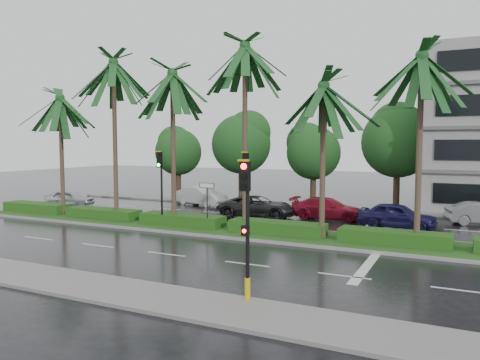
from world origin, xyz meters
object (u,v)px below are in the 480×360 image
at_px(car_silver, 70,198).
at_px(car_red, 328,209).
at_px(signal_median_left, 161,177).
at_px(car_white, 201,196).
at_px(car_blue, 397,216).
at_px(signal_near, 246,224).
at_px(car_darkgrey, 258,206).
at_px(street_sign, 207,194).

relative_size(car_silver, car_red, 0.79).
bearing_deg(signal_median_left, car_silver, 159.01).
height_order(car_white, car_blue, car_blue).
xyz_separation_m(car_silver, car_blue, (24.38, 1.23, 0.10)).
bearing_deg(signal_median_left, signal_near, -44.09).
bearing_deg(car_darkgrey, signal_near, -167.49).
distance_m(signal_median_left, street_sign, 3.13).
height_order(signal_near, car_silver, signal_near).
height_order(signal_median_left, car_red, signal_median_left).
xyz_separation_m(car_white, car_blue, (15.42, -3.86, 0.00)).
height_order(car_silver, car_darkgrey, car_darkgrey).
bearing_deg(car_silver, signal_median_left, -132.24).
relative_size(car_silver, car_blue, 0.86).
height_order(car_darkgrey, car_blue, car_blue).
relative_size(street_sign, car_white, 0.57).
distance_m(car_silver, car_darkgrey, 15.46).
bearing_deg(car_blue, car_darkgrey, 93.08).
distance_m(signal_median_left, car_white, 10.33).
distance_m(street_sign, car_white, 11.25).
distance_m(signal_near, signal_median_left, 13.93).
distance_m(car_silver, car_white, 10.31).
xyz_separation_m(signal_near, car_white, (-12.92, 19.34, -1.76)).
bearing_deg(street_sign, car_red, 54.84).
distance_m(car_white, car_darkgrey, 7.30).
relative_size(signal_median_left, car_red, 0.90).
bearing_deg(car_white, car_red, -87.66).
bearing_deg(car_red, car_blue, -109.72).
relative_size(street_sign, car_blue, 0.59).
distance_m(signal_near, car_silver, 26.17).
relative_size(car_darkgrey, car_blue, 1.16).
bearing_deg(car_blue, street_sign, 126.12).
bearing_deg(car_darkgrey, signal_median_left, 140.71).
xyz_separation_m(signal_median_left, car_white, (-2.92, 9.65, -2.25)).
bearing_deg(car_red, car_darkgrey, 102.36).
relative_size(car_white, car_darkgrey, 0.89).
relative_size(street_sign, car_silver, 0.68).
xyz_separation_m(signal_near, street_sign, (-7.00, 9.87, -0.38)).
bearing_deg(car_silver, signal_near, -144.32).
relative_size(car_silver, car_darkgrey, 0.74).
bearing_deg(car_silver, street_sign, -127.64).
distance_m(signal_median_left, car_darkgrey, 7.46).
relative_size(signal_near, car_darkgrey, 0.85).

